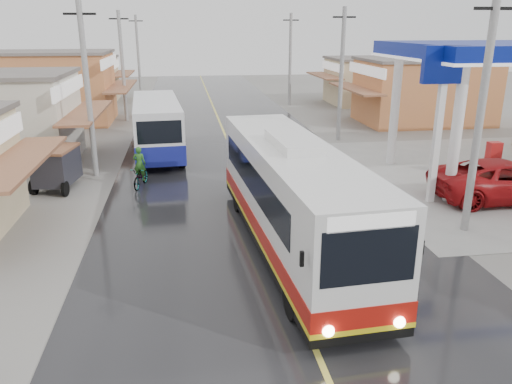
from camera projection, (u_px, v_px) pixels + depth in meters
ground at (270, 242)px, 16.74m from camera, size 120.00×120.00×0.00m
road at (229, 143)px, 30.82m from camera, size 12.00×90.00×0.02m
centre_line at (229, 143)px, 30.82m from camera, size 0.15×90.00×0.01m
shopfronts_left at (22, 140)px, 31.86m from camera, size 11.00×44.00×5.20m
shopfronts_right at (481, 146)px, 30.07m from camera, size 11.00×44.00×4.80m
utility_poles_left at (114, 143)px, 30.80m from camera, size 1.60×50.00×8.00m
utility_poles_right at (338, 140)px, 31.79m from camera, size 1.60×36.00×8.00m
coach_bus at (291, 196)px, 15.84m from camera, size 3.33×11.84×3.65m
second_bus at (157, 125)px, 27.85m from camera, size 3.09×9.20×3.00m
jeepney at (506, 181)px, 20.53m from camera, size 6.15×3.00×1.68m
cyclist at (141, 174)px, 22.27m from camera, size 1.02×1.85×1.89m
tricycle_near at (56, 166)px, 21.84m from camera, size 1.94×2.65×1.88m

